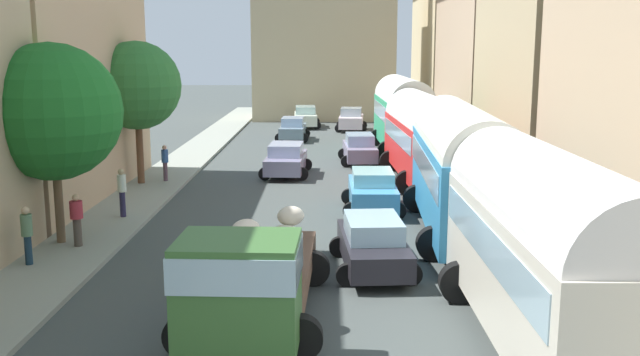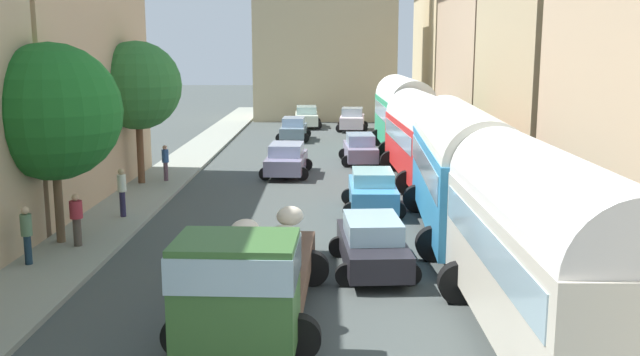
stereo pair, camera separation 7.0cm
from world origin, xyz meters
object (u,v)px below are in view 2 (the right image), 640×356
at_px(parked_bus_3, 403,111).
at_px(car_6, 352,119).
at_px(car_1, 294,129).
at_px(cargo_truck_0, 250,276).
at_px(car_5, 360,149).
at_px(parked_bus_1, 461,163).
at_px(pedestrian_1, 122,190).
at_px(parked_bus_2, 424,134).
at_px(car_2, 306,117).
at_px(pedestrian_3, 77,219).
at_px(pedestrian_0, 165,161).
at_px(car_0, 287,159).
at_px(car_3, 372,244).
at_px(car_4, 372,191).
at_px(pedestrian_2, 27,233).
at_px(parked_bus_0, 546,242).

height_order(parked_bus_3, car_6, parked_bus_3).
distance_m(car_1, car_6, 6.59).
distance_m(parked_bus_3, cargo_truck_0, 26.87).
relative_size(cargo_truck_0, car_5, 1.80).
height_order(car_1, car_6, car_6).
bearing_deg(parked_bus_1, pedestrian_1, 171.84).
bearing_deg(car_5, parked_bus_3, 56.21).
xyz_separation_m(parked_bus_1, parked_bus_2, (-0.00, 9.00, -0.15)).
distance_m(car_2, pedestrian_3, 33.18).
relative_size(car_2, pedestrian_0, 2.53).
bearing_deg(pedestrian_3, car_0, 66.20).
xyz_separation_m(parked_bus_3, car_5, (-2.63, -3.93, -1.61)).
bearing_deg(car_6, car_3, -90.88).
xyz_separation_m(car_3, car_4, (0.43, 7.02, 0.03)).
distance_m(parked_bus_3, car_0, 9.88).
height_order(car_6, pedestrian_2, pedestrian_2).
height_order(parked_bus_3, pedestrian_1, parked_bus_3).
relative_size(car_3, pedestrian_3, 2.44).
bearing_deg(car_1, pedestrian_1, -103.00).
xyz_separation_m(cargo_truck_0, pedestrian_3, (-5.90, 6.14, -0.30)).
relative_size(cargo_truck_0, pedestrian_0, 4.24).
bearing_deg(parked_bus_0, car_1, 101.53).
height_order(parked_bus_0, parked_bus_2, parked_bus_0).
height_order(parked_bus_2, car_5, parked_bus_2).
height_order(parked_bus_3, car_0, parked_bus_3).
height_order(parked_bus_0, pedestrian_1, parked_bus_0).
bearing_deg(car_0, pedestrian_1, -120.56).
bearing_deg(pedestrian_3, car_2, 79.82).
distance_m(pedestrian_1, pedestrian_2, 5.62).
height_order(car_0, pedestrian_3, pedestrian_3).
height_order(parked_bus_0, car_3, parked_bus_0).
xyz_separation_m(car_1, pedestrian_0, (-4.99, -14.79, 0.26)).
xyz_separation_m(cargo_truck_0, car_6, (3.35, 36.61, -0.45)).
bearing_deg(pedestrian_0, parked_bus_1, -35.98).
distance_m(parked_bus_1, parked_bus_3, 18.00).
xyz_separation_m(car_2, pedestrian_2, (-6.59, -34.49, 0.23)).
bearing_deg(car_1, car_3, -82.66).
distance_m(car_6, pedestrian_2, 33.81).
relative_size(car_1, car_3, 0.92).
distance_m(car_1, car_3, 27.27).
xyz_separation_m(car_0, pedestrian_2, (-6.27, -14.43, 0.26)).
distance_m(car_5, pedestrian_0, 10.58).
relative_size(parked_bus_0, car_6, 2.33).
bearing_deg(parked_bus_0, parked_bus_1, 90.00).
relative_size(parked_bus_0, pedestrian_2, 4.87).
xyz_separation_m(parked_bus_3, pedestrian_2, (-12.55, -21.88, -1.35)).
bearing_deg(car_4, pedestrian_3, -150.50).
height_order(parked_bus_1, car_2, parked_bus_1).
bearing_deg(parked_bus_2, parked_bus_1, -90.00).
bearing_deg(car_0, parked_bus_2, -13.87).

